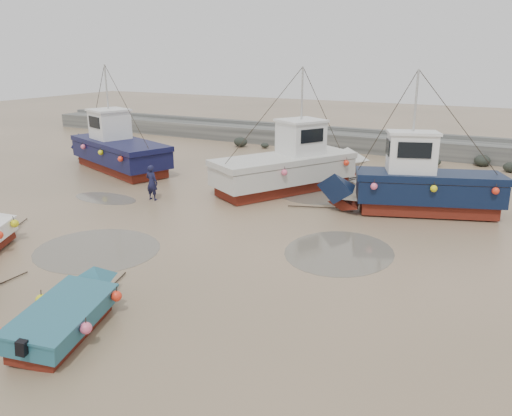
% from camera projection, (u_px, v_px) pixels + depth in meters
% --- Properties ---
extents(ground, '(120.00, 120.00, 0.00)m').
position_uv_depth(ground, '(201.00, 254.00, 17.88)').
color(ground, '#A18366').
rests_on(ground, ground).
extents(seawall, '(60.00, 4.92, 1.50)m').
position_uv_depth(seawall, '(369.00, 143.00, 36.29)').
color(seawall, slate).
rests_on(seawall, ground).
extents(puddle_a, '(4.64, 4.64, 0.01)m').
position_uv_depth(puddle_a, '(98.00, 249.00, 18.29)').
color(puddle_a, '#615A4D').
rests_on(puddle_a, ground).
extents(puddle_b, '(3.87, 3.87, 0.01)m').
position_uv_depth(puddle_b, '(339.00, 252.00, 18.06)').
color(puddle_b, '#615A4D').
rests_on(puddle_b, ground).
extents(puddle_c, '(3.59, 3.59, 0.01)m').
position_uv_depth(puddle_c, '(105.00, 198.00, 24.72)').
color(puddle_c, '#615A4D').
rests_on(puddle_c, ground).
extents(puddle_d, '(5.21, 5.21, 0.01)m').
position_uv_depth(puddle_d, '(326.00, 188.00, 26.62)').
color(puddle_d, '#615A4D').
rests_on(puddle_d, ground).
extents(dinghy_2, '(2.60, 5.39, 1.43)m').
position_uv_depth(dinghy_2, '(68.00, 309.00, 12.88)').
color(dinghy_2, maroon).
rests_on(dinghy_2, ground).
extents(cabin_boat_0, '(10.81, 5.86, 6.22)m').
position_uv_depth(cabin_boat_0, '(115.00, 148.00, 30.63)').
color(cabin_boat_0, maroon).
rests_on(cabin_boat_0, ground).
extents(cabin_boat_1, '(6.67, 10.05, 6.22)m').
position_uv_depth(cabin_boat_1, '(294.00, 165.00, 25.97)').
color(cabin_boat_1, maroon).
rests_on(cabin_boat_1, ground).
extents(cabin_boat_2, '(9.23, 4.56, 6.22)m').
position_uv_depth(cabin_boat_2, '(414.00, 183.00, 22.12)').
color(cabin_boat_2, maroon).
rests_on(cabin_boat_2, ground).
extents(person, '(0.64, 0.42, 1.74)m').
position_uv_depth(person, '(153.00, 200.00, 24.49)').
color(person, '#151633').
rests_on(person, ground).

